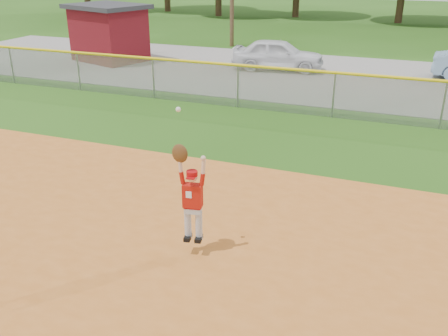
{
  "coord_description": "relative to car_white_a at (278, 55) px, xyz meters",
  "views": [
    {
      "loc": [
        2.39,
        -6.17,
        4.99
      ],
      "look_at": [
        -0.88,
        2.31,
        1.1
      ],
      "focal_mm": 40.0,
      "sensor_mm": 36.0,
      "label": 1
    }
  ],
  "objects": [
    {
      "name": "parking_strip",
      "position": [
        3.66,
        -0.44,
        -0.73
      ],
      "size": [
        44.0,
        10.0,
        0.03
      ],
      "primitive_type": "cube",
      "color": "gray",
      "rests_on": "ground"
    },
    {
      "name": "car_white_a",
      "position": [
        0.0,
        0.0,
        0.0
      ],
      "size": [
        4.38,
        2.21,
        1.43
      ],
      "primitive_type": "imported",
      "rotation": [
        0.0,
        0.0,
        1.7
      ],
      "color": "white",
      "rests_on": "parking_strip"
    },
    {
      "name": "ballplayer",
      "position": [
        2.75,
        -15.63,
        0.47
      ],
      "size": [
        0.6,
        0.29,
        2.43
      ],
      "color": "silver",
      "rests_on": "ground"
    },
    {
      "name": "ground",
      "position": [
        3.66,
        -16.44,
        -0.74
      ],
      "size": [
        120.0,
        120.0,
        0.0
      ],
      "primitive_type": "plane",
      "color": "#255212",
      "rests_on": "ground"
    },
    {
      "name": "utility_shed",
      "position": [
        -8.54,
        -0.82,
        0.67
      ],
      "size": [
        4.41,
        3.88,
        2.77
      ],
      "color": "#5B0D13",
      "rests_on": "ground"
    },
    {
      "name": "outfield_fence",
      "position": [
        3.66,
        -6.44,
        0.14
      ],
      "size": [
        40.06,
        0.1,
        1.55
      ],
      "color": "gray",
      "rests_on": "ground"
    }
  ]
}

